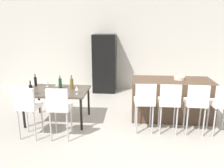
{
  "coord_description": "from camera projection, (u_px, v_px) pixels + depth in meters",
  "views": [
    {
      "loc": [
        -0.26,
        -4.59,
        2.21
      ],
      "look_at": [
        -0.69,
        0.39,
        0.85
      ],
      "focal_mm": 36.68,
      "sensor_mm": 36.0,
      "label": 1
    }
  ],
  "objects": [
    {
      "name": "wine_bottle_far",
      "position": [
        36.0,
        81.0,
        5.42
      ],
      "size": [
        0.06,
        0.06,
        0.29
      ],
      "color": "black",
      "rests_on": "dining_table"
    },
    {
      "name": "refrigerator",
      "position": [
        105.0,
        63.0,
        7.37
      ],
      "size": [
        0.72,
        0.68,
        1.84
      ],
      "primitive_type": "cube",
      "color": "black",
      "rests_on": "ground_plane"
    },
    {
      "name": "bar_chair_right",
      "position": [
        196.0,
        101.0,
        4.5
      ],
      "size": [
        0.42,
        0.42,
        1.05
      ],
      "color": "white",
      "rests_on": "ground_plane"
    },
    {
      "name": "wine_bottle_corner",
      "position": [
        72.0,
        83.0,
        5.16
      ],
      "size": [
        0.08,
        0.08,
        0.32
      ],
      "color": "brown",
      "rests_on": "dining_table"
    },
    {
      "name": "wine_glass_end",
      "position": [
        77.0,
        88.0,
        4.79
      ],
      "size": [
        0.07,
        0.07,
        0.17
      ],
      "color": "silver",
      "rests_on": "dining_table"
    },
    {
      "name": "wine_glass_right",
      "position": [
        47.0,
        81.0,
        5.35
      ],
      "size": [
        0.07,
        0.07,
        0.17
      ],
      "color": "silver",
      "rests_on": "dining_table"
    },
    {
      "name": "ground_plane",
      "position": [
        142.0,
        127.0,
        4.97
      ],
      "size": [
        10.0,
        10.0,
        0.0
      ],
      "primitive_type": "plane",
      "color": "#ADA89E"
    },
    {
      "name": "kitchen_island",
      "position": [
        171.0,
        99.0,
        5.38
      ],
      "size": [
        1.83,
        0.87,
        0.92
      ],
      "primitive_type": "cube",
      "color": "#4C3828",
      "rests_on": "ground_plane"
    },
    {
      "name": "fruit_bowl",
      "position": [
        179.0,
        78.0,
        5.3
      ],
      "size": [
        0.25,
        0.25,
        0.07
      ],
      "primitive_type": "cylinder",
      "color": "beige",
      "rests_on": "kitchen_island"
    },
    {
      "name": "dining_chair_far",
      "position": [
        59.0,
        105.0,
        4.28
      ],
      "size": [
        0.41,
        0.41,
        1.05
      ],
      "color": "white",
      "rests_on": "ground_plane"
    },
    {
      "name": "wine_bottle_middle",
      "position": [
        60.0,
        83.0,
        5.23
      ],
      "size": [
        0.07,
        0.07,
        0.29
      ],
      "color": "#194723",
      "rests_on": "dining_table"
    },
    {
      "name": "back_wall",
      "position": [
        140.0,
        46.0,
        7.56
      ],
      "size": [
        10.0,
        0.12,
        2.9
      ],
      "primitive_type": "cube",
      "color": "beige",
      "rests_on": "ground_plane"
    },
    {
      "name": "wine_glass_near",
      "position": [
        57.0,
        84.0,
        5.1
      ],
      "size": [
        0.07,
        0.07,
        0.17
      ],
      "color": "silver",
      "rests_on": "dining_table"
    },
    {
      "name": "bar_chair_left",
      "position": [
        145.0,
        100.0,
        4.58
      ],
      "size": [
        0.43,
        0.43,
        1.05
      ],
      "color": "white",
      "rests_on": "ground_plane"
    },
    {
      "name": "bar_chair_middle",
      "position": [
        169.0,
        101.0,
        4.54
      ],
      "size": [
        0.4,
        0.4,
        1.05
      ],
      "color": "white",
      "rests_on": "ground_plane"
    },
    {
      "name": "wine_bottle_left",
      "position": [
        31.0,
        90.0,
        4.74
      ],
      "size": [
        0.07,
        0.07,
        0.3
      ],
      "color": "black",
      "rests_on": "dining_table"
    },
    {
      "name": "dining_table",
      "position": [
        57.0,
        93.0,
        5.12
      ],
      "size": [
        1.37,
        0.96,
        0.74
      ],
      "color": "#4C4238",
      "rests_on": "ground_plane"
    },
    {
      "name": "dining_chair_near",
      "position": [
        27.0,
        104.0,
        4.33
      ],
      "size": [
        0.42,
        0.42,
        1.05
      ],
      "color": "white",
      "rests_on": "ground_plane"
    },
    {
      "name": "bar_chair_far",
      "position": [
        223.0,
        102.0,
        4.46
      ],
      "size": [
        0.43,
        0.43,
        1.05
      ],
      "color": "white",
      "rests_on": "ground_plane"
    }
  ]
}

